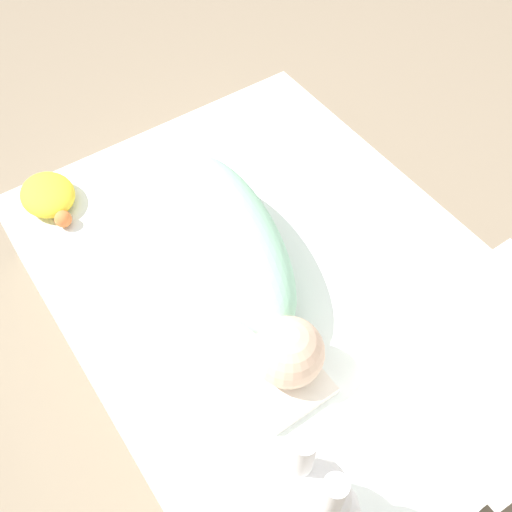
{
  "coord_description": "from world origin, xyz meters",
  "views": [
    {
      "loc": [
        0.58,
        -0.46,
        1.29
      ],
      "look_at": [
        -0.05,
        -0.03,
        0.27
      ],
      "focal_mm": 42.0,
      "sensor_mm": 36.0,
      "label": 1
    }
  ],
  "objects_px": {
    "bunny_plush": "(307,512)",
    "pillow": "(504,363)",
    "swaddled_baby": "(239,252)",
    "turtle_plush": "(48,196)"
  },
  "relations": [
    {
      "from": "swaddled_baby",
      "to": "pillow",
      "type": "relative_size",
      "value": 1.58
    },
    {
      "from": "pillow",
      "to": "turtle_plush",
      "type": "xyz_separation_m",
      "value": [
        -0.91,
        -0.53,
        -0.03
      ]
    },
    {
      "from": "swaddled_baby",
      "to": "bunny_plush",
      "type": "height_order",
      "value": "bunny_plush"
    },
    {
      "from": "swaddled_baby",
      "to": "bunny_plush",
      "type": "bearing_deg",
      "value": -10.46
    },
    {
      "from": "bunny_plush",
      "to": "turtle_plush",
      "type": "bearing_deg",
      "value": -176.75
    },
    {
      "from": "pillow",
      "to": "turtle_plush",
      "type": "distance_m",
      "value": 1.05
    },
    {
      "from": "bunny_plush",
      "to": "pillow",
      "type": "bearing_deg",
      "value": 91.06
    },
    {
      "from": "bunny_plush",
      "to": "turtle_plush",
      "type": "distance_m",
      "value": 0.92
    },
    {
      "from": "bunny_plush",
      "to": "swaddled_baby",
      "type": "bearing_deg",
      "value": 157.53
    },
    {
      "from": "swaddled_baby",
      "to": "turtle_plush",
      "type": "distance_m",
      "value": 0.5
    }
  ]
}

